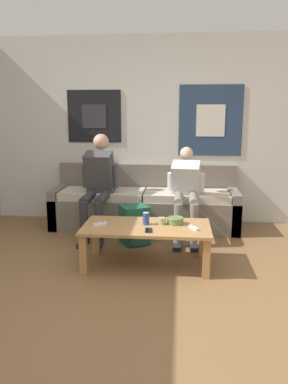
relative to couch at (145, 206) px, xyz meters
name	(u,v)px	position (x,y,z in m)	size (l,w,h in m)	color
ground_plane	(129,308)	(0.08, -2.20, -0.29)	(18.00, 18.00, 0.00)	brown
wall_back	(153,131)	(0.08, 0.36, 0.99)	(10.00, 0.07, 2.55)	silver
couch	(145,206)	(0.00, 0.00, 0.00)	(2.47, 0.72, 0.82)	#70665B
coffee_table	(146,232)	(0.14, -1.32, 0.06)	(1.28, 0.65, 0.41)	#B27F4C
person_seated_adult	(98,181)	(-0.56, -0.36, 0.39)	(0.47, 0.94, 1.26)	#2D2D33
person_seated_teen	(186,189)	(0.54, -0.38, 0.31)	(0.47, 0.92, 1.10)	gray
backpack	(135,226)	(-0.05, -0.70, -0.07)	(0.39, 0.38, 0.45)	#1E5642
ceramic_bowl	(175,220)	(0.43, -1.23, 0.16)	(0.17, 0.17, 0.07)	#607F47
pillar_candle	(162,221)	(0.29, -1.26, 0.16)	(0.08, 0.08, 0.08)	tan
drink_can_blue	(146,219)	(0.13, -1.28, 0.19)	(0.07, 0.07, 0.12)	#28479E
game_controller_near_left	(100,224)	(-0.33, -1.34, 0.14)	(0.13, 0.12, 0.03)	white
game_controller_near_right	(194,228)	(0.61, -1.38, 0.14)	(0.10, 0.14, 0.03)	white
cell_phone	(149,230)	(0.18, -1.48, 0.13)	(0.08, 0.14, 0.01)	black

